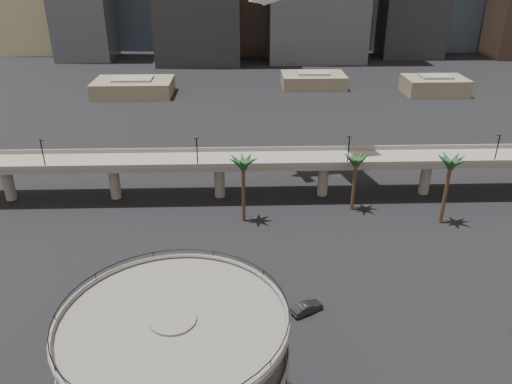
{
  "coord_description": "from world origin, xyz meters",
  "views": [
    {
      "loc": [
        -6.46,
        -41.07,
        47.22
      ],
      "look_at": [
        -4.16,
        28.0,
        13.87
      ],
      "focal_mm": 35.0,
      "sensor_mm": 36.0,
      "label": 1
    }
  ],
  "objects_px": {
    "parking_ramp": "(178,370)",
    "overpass": "(272,164)",
    "car_a": "(246,289)",
    "car_b": "(307,307)"
  },
  "relations": [
    {
      "from": "car_b",
      "to": "car_a",
      "type": "bearing_deg",
      "value": 30.73
    },
    {
      "from": "parking_ramp",
      "to": "car_a",
      "type": "distance_m",
      "value": 27.8
    },
    {
      "from": "overpass",
      "to": "car_a",
      "type": "distance_m",
      "value": 34.88
    },
    {
      "from": "car_a",
      "to": "car_b",
      "type": "height_order",
      "value": "car_b"
    },
    {
      "from": "car_a",
      "to": "car_b",
      "type": "distance_m",
      "value": 10.02
    },
    {
      "from": "parking_ramp",
      "to": "overpass",
      "type": "bearing_deg",
      "value": 77.57
    },
    {
      "from": "parking_ramp",
      "to": "overpass",
      "type": "relative_size",
      "value": 0.17
    },
    {
      "from": "overpass",
      "to": "car_b",
      "type": "xyz_separation_m",
      "value": [
        2.81,
        -38.66,
        -6.53
      ]
    },
    {
      "from": "overpass",
      "to": "parking_ramp",
      "type": "bearing_deg",
      "value": -102.43
    },
    {
      "from": "parking_ramp",
      "to": "overpass",
      "type": "xyz_separation_m",
      "value": [
        13.0,
        59.0,
        -2.5
      ]
    }
  ]
}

